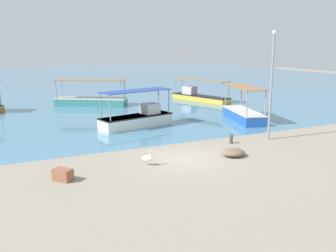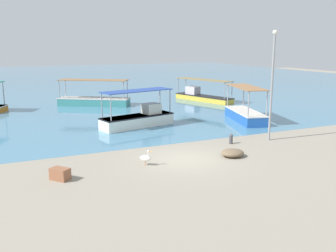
# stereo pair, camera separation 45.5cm
# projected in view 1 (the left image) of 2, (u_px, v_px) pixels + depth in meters

# --- Properties ---
(ground) EXTENTS (120.00, 120.00, 0.00)m
(ground) POSITION_uv_depth(u_px,v_px,m) (186.00, 159.00, 19.49)
(ground) COLOR gray
(harbor_water) EXTENTS (110.00, 90.00, 0.00)m
(harbor_water) POSITION_uv_depth(u_px,v_px,m) (50.00, 80.00, 61.92)
(harbor_water) COLOR teal
(harbor_water) RESTS_ON ground
(fishing_boat_center) EXTENTS (3.61, 7.13, 2.27)m
(fishing_boat_center) POSITION_uv_depth(u_px,v_px,m) (199.00, 96.00, 39.62)
(fishing_boat_center) COLOR gold
(fishing_boat_center) RESTS_ON harbor_water
(fishing_boat_near_right) EXTENTS (6.79, 5.15, 2.51)m
(fishing_boat_near_right) POSITION_uv_depth(u_px,v_px,m) (91.00, 100.00, 36.37)
(fishing_boat_near_right) COLOR teal
(fishing_boat_near_right) RESTS_ON harbor_water
(fishing_boat_near_left) EXTENTS (5.74, 2.82, 2.65)m
(fishing_boat_near_left) POSITION_uv_depth(u_px,v_px,m) (138.00, 118.00, 27.06)
(fishing_boat_near_left) COLOR white
(fishing_boat_near_left) RESTS_ON harbor_water
(fishing_boat_far_right) EXTENTS (2.97, 5.52, 2.66)m
(fishing_boat_far_right) POSITION_uv_depth(u_px,v_px,m) (243.00, 113.00, 29.27)
(fishing_boat_far_right) COLOR #235AB3
(fishing_boat_far_right) RESTS_ON harbor_water
(pelican) EXTENTS (0.63, 0.67, 0.80)m
(pelican) POSITION_uv_depth(u_px,v_px,m) (148.00, 158.00, 18.39)
(pelican) COLOR #E0997A
(pelican) RESTS_ON ground
(lamp_post) EXTENTS (0.28, 0.28, 6.69)m
(lamp_post) POSITION_uv_depth(u_px,v_px,m) (272.00, 80.00, 22.72)
(lamp_post) COLOR gray
(lamp_post) RESTS_ON ground
(mooring_bollard) EXTENTS (0.22, 0.22, 0.60)m
(mooring_bollard) POSITION_uv_depth(u_px,v_px,m) (231.00, 138.00, 22.52)
(mooring_bollard) COLOR #47474C
(mooring_bollard) RESTS_ON ground
(net_pile) EXTENTS (1.27, 1.08, 0.40)m
(net_pile) POSITION_uv_depth(u_px,v_px,m) (234.00, 153.00, 19.96)
(net_pile) COLOR brown
(net_pile) RESTS_ON ground
(cargo_crate) EXTENTS (0.92, 0.96, 0.53)m
(cargo_crate) POSITION_uv_depth(u_px,v_px,m) (63.00, 175.00, 16.37)
(cargo_crate) COLOR #935A3E
(cargo_crate) RESTS_ON ground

